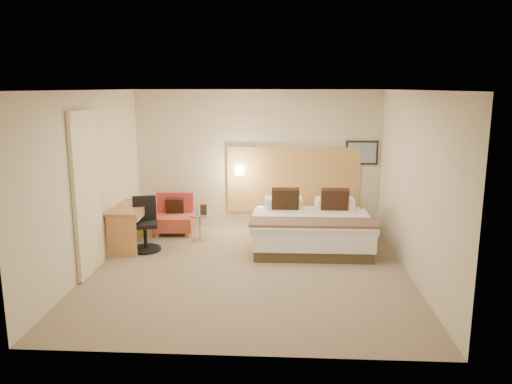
# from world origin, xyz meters

# --- Properties ---
(floor) EXTENTS (4.80, 5.00, 0.02)m
(floor) POSITION_xyz_m (0.00, 0.00, -0.01)
(floor) COLOR #816E56
(floor) RESTS_ON ground
(ceiling) EXTENTS (4.80, 5.00, 0.02)m
(ceiling) POSITION_xyz_m (0.00, 0.00, 2.71)
(ceiling) COLOR silver
(ceiling) RESTS_ON floor
(wall_back) EXTENTS (4.80, 0.02, 2.70)m
(wall_back) POSITION_xyz_m (0.00, 2.51, 1.35)
(wall_back) COLOR beige
(wall_back) RESTS_ON floor
(wall_front) EXTENTS (4.80, 0.02, 2.70)m
(wall_front) POSITION_xyz_m (0.00, -2.51, 1.35)
(wall_front) COLOR beige
(wall_front) RESTS_ON floor
(wall_left) EXTENTS (0.02, 5.00, 2.70)m
(wall_left) POSITION_xyz_m (-2.41, 0.00, 1.35)
(wall_left) COLOR beige
(wall_left) RESTS_ON floor
(wall_right) EXTENTS (0.02, 5.00, 2.70)m
(wall_right) POSITION_xyz_m (2.41, 0.00, 1.35)
(wall_right) COLOR beige
(wall_right) RESTS_ON floor
(headboard_panel) EXTENTS (2.60, 0.04, 1.30)m
(headboard_panel) POSITION_xyz_m (0.70, 2.47, 0.95)
(headboard_panel) COLOR #BE8A4A
(headboard_panel) RESTS_ON wall_back
(art_frame) EXTENTS (0.62, 0.03, 0.47)m
(art_frame) POSITION_xyz_m (2.02, 2.48, 1.50)
(art_frame) COLOR black
(art_frame) RESTS_ON wall_back
(art_canvas) EXTENTS (0.54, 0.01, 0.39)m
(art_canvas) POSITION_xyz_m (2.02, 2.46, 1.50)
(art_canvas) COLOR slate
(art_canvas) RESTS_ON wall_back
(lamp_arm) EXTENTS (0.02, 0.12, 0.02)m
(lamp_arm) POSITION_xyz_m (-0.35, 2.42, 1.15)
(lamp_arm) COLOR silver
(lamp_arm) RESTS_ON wall_back
(lamp_shade) EXTENTS (0.15, 0.15, 0.15)m
(lamp_shade) POSITION_xyz_m (-0.35, 2.36, 1.15)
(lamp_shade) COLOR #F8E7C1
(lamp_shade) RESTS_ON wall_back
(curtain) EXTENTS (0.06, 0.90, 2.42)m
(curtain) POSITION_xyz_m (-2.36, -0.25, 1.22)
(curtain) COLOR beige
(curtain) RESTS_ON wall_left
(bottle_a) EXTENTS (0.06, 0.06, 0.17)m
(bottle_a) POSITION_xyz_m (-1.04, 1.48, 0.57)
(bottle_a) COLOR #96B6E8
(bottle_a) RESTS_ON side_table
(menu_folder) EXTENTS (0.12, 0.05, 0.19)m
(menu_folder) POSITION_xyz_m (-0.92, 1.43, 0.58)
(menu_folder) COLOR #312114
(menu_folder) RESTS_ON side_table
(bed) EXTENTS (2.06, 1.98, 0.99)m
(bed) POSITION_xyz_m (0.99, 1.29, 0.32)
(bed) COLOR #463823
(bed) RESTS_ON floor
(lounge_chair) EXTENTS (0.75, 0.66, 0.75)m
(lounge_chair) POSITION_xyz_m (-1.57, 1.92, 0.30)
(lounge_chair) COLOR tan
(lounge_chair) RESTS_ON floor
(side_table) EXTENTS (0.46, 0.46, 0.49)m
(side_table) POSITION_xyz_m (-1.00, 1.45, 0.27)
(side_table) COLOR silver
(side_table) RESTS_ON floor
(desk) EXTENTS (0.57, 1.18, 0.73)m
(desk) POSITION_xyz_m (-2.11, 1.02, 0.58)
(desk) COLOR #A66D41
(desk) RESTS_ON floor
(desk_chair) EXTENTS (0.62, 0.62, 0.91)m
(desk_chair) POSITION_xyz_m (-1.84, 0.87, 0.38)
(desk_chair) COLOR black
(desk_chair) RESTS_ON floor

